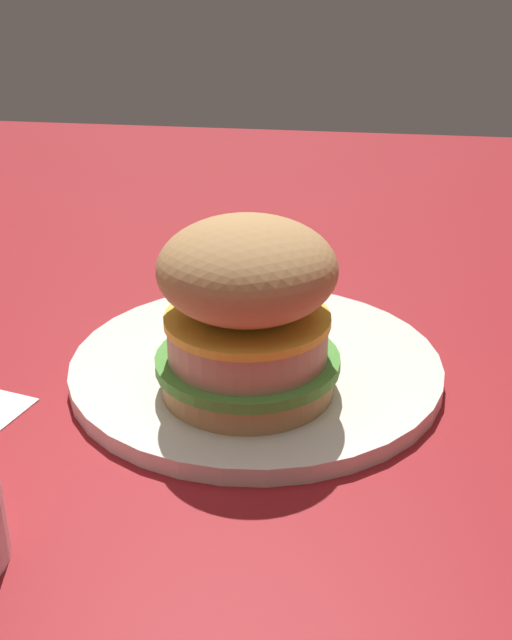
{
  "coord_description": "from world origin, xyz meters",
  "views": [
    {
      "loc": [
        0.47,
        0.1,
        0.27
      ],
      "look_at": [
        -0.01,
        0.03,
        0.04
      ],
      "focal_mm": 44.66,
      "sensor_mm": 36.0,
      "label": 1
    }
  ],
  "objects": [
    {
      "name": "sandwich",
      "position": [
        0.04,
        0.03,
        0.07
      ],
      "size": [
        0.12,
        0.12,
        0.11
      ],
      "color": "tan",
      "rests_on": "plate"
    },
    {
      "name": "plate",
      "position": [
        -0.01,
        0.03,
        0.01
      ],
      "size": [
        0.26,
        0.26,
        0.01
      ],
      "primitive_type": "cylinder",
      "color": "silver",
      "rests_on": "ground_plane"
    },
    {
      "name": "ground_plane",
      "position": [
        0.0,
        0.0,
        0.0
      ],
      "size": [
        1.6,
        1.6,
        0.0
      ],
      "primitive_type": "plane",
      "color": "maroon"
    },
    {
      "name": "fries_pile",
      "position": [
        -0.07,
        0.02,
        0.02
      ],
      "size": [
        0.1,
        0.09,
        0.01
      ],
      "color": "gold",
      "rests_on": "plate"
    }
  ]
}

